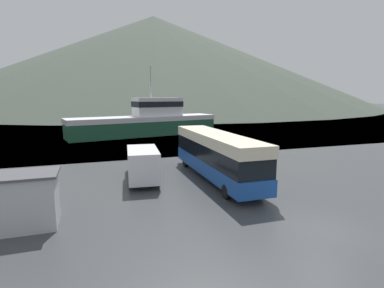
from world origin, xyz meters
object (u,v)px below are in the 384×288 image
object	(u,v)px
delivery_van	(142,163)
small_boat	(135,127)
tour_bus	(216,154)
storage_bin	(244,159)
dock_kiosk	(25,200)
fishing_boat	(147,121)

from	to	relation	value
delivery_van	small_boat	xyz separation A→B (m)	(4.08, 32.91, -0.79)
tour_bus	small_boat	bearing A→B (deg)	92.82
storage_bin	small_boat	world-z (taller)	storage_bin
storage_bin	small_boat	bearing A→B (deg)	99.41
tour_bus	dock_kiosk	bearing A→B (deg)	-156.91
fishing_boat	small_boat	bearing A→B (deg)	-5.87
tour_bus	storage_bin	xyz separation A→B (m)	(3.98, 2.91, -1.28)
delivery_van	small_boat	world-z (taller)	delivery_van
tour_bus	fishing_boat	bearing A→B (deg)	91.63
storage_bin	dock_kiosk	xyz separation A→B (m)	(-15.85, -7.78, 0.69)
storage_bin	small_boat	distance (m)	31.72
delivery_van	fishing_boat	xyz separation A→B (m)	(4.90, 25.34, 0.94)
fishing_boat	dock_kiosk	bearing A→B (deg)	147.91
fishing_boat	small_boat	size ratio (longest dim) A/B	4.13
delivery_van	fishing_boat	size ratio (longest dim) A/B	0.27
storage_bin	dock_kiosk	size ratio (longest dim) A/B	0.41
storage_bin	dock_kiosk	bearing A→B (deg)	-153.87
small_boat	delivery_van	bearing A→B (deg)	-114.83
tour_bus	delivery_van	distance (m)	5.48
storage_bin	delivery_van	bearing A→B (deg)	-170.09
tour_bus	dock_kiosk	size ratio (longest dim) A/B	4.02
delivery_van	fishing_boat	bearing A→B (deg)	85.16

